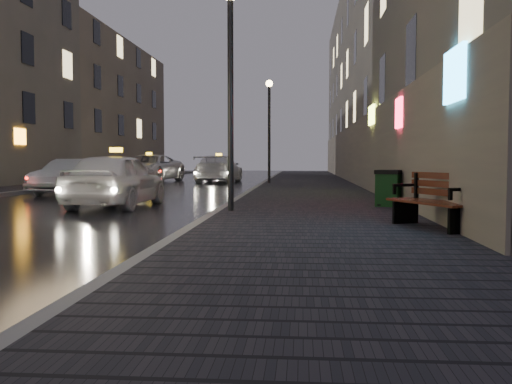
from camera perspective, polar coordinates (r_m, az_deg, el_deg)
ground at (r=8.36m, az=-20.62°, el=-6.42°), size 120.00×120.00×0.00m
sidewalk at (r=28.48m, az=5.33°, el=0.68°), size 4.60×58.00×0.15m
curb at (r=28.55m, az=0.51°, el=0.70°), size 0.20×58.00×0.15m
sidewalk_far at (r=31.00m, az=-18.66°, el=0.74°), size 2.40×58.00×0.15m
curb_far at (r=30.51m, az=-16.41°, el=0.74°), size 0.20×58.00×0.15m
building_near at (r=33.04m, az=10.98°, el=12.18°), size 1.80×50.00×13.00m
building_far_c at (r=49.65m, az=-15.64°, el=7.97°), size 6.00×22.00×11.00m
lamp_near at (r=13.72m, az=-2.57°, el=12.15°), size 0.36×0.36×5.28m
lamp_far at (r=29.57m, az=1.33°, el=7.41°), size 0.36×0.36×5.28m
bench at (r=10.66m, az=17.52°, el=-0.79°), size 1.40×2.05×0.99m
trash_bin at (r=15.26m, az=13.13°, el=0.41°), size 0.81×0.81×0.95m
taxi_near at (r=16.78m, az=-13.77°, el=1.19°), size 1.99×4.67×1.57m
car_left_mid at (r=23.54m, az=-17.96°, el=1.49°), size 1.99×4.37×1.39m
taxi_mid at (r=33.69m, az=-3.73°, el=2.31°), size 2.41×5.51×1.57m
taxi_far at (r=35.17m, az=-10.64°, el=2.36°), size 3.50×6.25×1.65m
car_far at (r=43.08m, az=-3.41°, el=2.55°), size 2.47×4.90×1.60m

